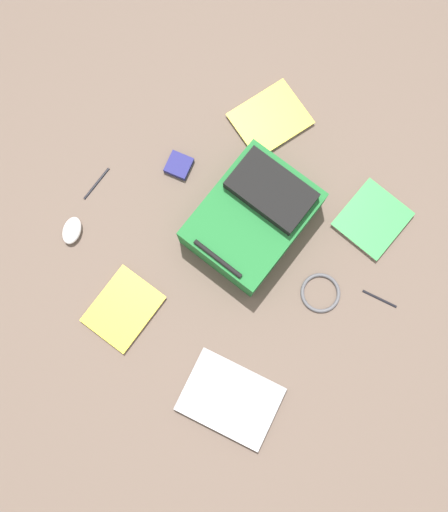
{
  "coord_description": "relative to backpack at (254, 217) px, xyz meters",
  "views": [
    {
      "loc": [
        -0.25,
        0.3,
        2.03
      ],
      "look_at": [
        -0.01,
        0.04,
        0.02
      ],
      "focal_mm": 39.32,
      "sensor_mm": 36.0,
      "label": 1
    }
  ],
  "objects": [
    {
      "name": "ground_plane",
      "position": [
        0.0,
        0.13,
        -0.09
      ],
      "size": [
        3.7,
        3.7,
        0.0
      ],
      "primitive_type": "plane",
      "color": "brown"
    },
    {
      "name": "backpack",
      "position": [
        0.0,
        0.0,
        0.0
      ],
      "size": [
        0.37,
        0.46,
        0.2
      ],
      "color": "#1E662D",
      "rests_on": "ground_plane"
    },
    {
      "name": "laptop",
      "position": [
        -0.37,
        0.53,
        -0.07
      ],
      "size": [
        0.38,
        0.32,
        0.03
      ],
      "color": "#929296",
      "rests_on": "ground_plane"
    },
    {
      "name": "book_comic",
      "position": [
        0.13,
        0.56,
        -0.08
      ],
      "size": [
        0.23,
        0.27,
        0.02
      ],
      "color": "silver",
      "rests_on": "ground_plane"
    },
    {
      "name": "book_manual",
      "position": [
        -0.32,
        -0.31,
        -0.08
      ],
      "size": [
        0.22,
        0.24,
        0.02
      ],
      "color": "silver",
      "rests_on": "ground_plane"
    },
    {
      "name": "book_blue",
      "position": [
        0.22,
        -0.34,
        -0.08
      ],
      "size": [
        0.27,
        0.31,
        0.02
      ],
      "color": "silver",
      "rests_on": "ground_plane"
    },
    {
      "name": "computer_mouse",
      "position": [
        0.47,
        0.48,
        -0.07
      ],
      "size": [
        0.11,
        0.12,
        0.04
      ],
      "primitive_type": "ellipsoid",
      "rotation": [
        0.0,
        0.0,
        0.51
      ],
      "color": "silver",
      "rests_on": "ground_plane"
    },
    {
      "name": "cable_coil",
      "position": [
        -0.36,
        0.03,
        -0.08
      ],
      "size": [
        0.15,
        0.15,
        0.01
      ],
      "primitive_type": "torus",
      "color": "#4C4C51",
      "rests_on": "ground_plane"
    },
    {
      "name": "pen_black",
      "position": [
        0.53,
        0.29,
        -0.08
      ],
      "size": [
        0.03,
        0.15,
        0.01
      ],
      "primitive_type": "cylinder",
      "rotation": [
        1.57,
        0.0,
        0.12
      ],
      "color": "black",
      "rests_on": "ground_plane"
    },
    {
      "name": "pen_blue",
      "position": [
        -0.53,
        -0.1,
        -0.08
      ],
      "size": [
        0.13,
        0.05,
        0.01
      ],
      "primitive_type": "cylinder",
      "rotation": [
        1.57,
        0.0,
        1.86
      ],
      "color": "black",
      "rests_on": "ground_plane"
    },
    {
      "name": "earbud_pouch",
      "position": [
        0.35,
        0.03,
        -0.07
      ],
      "size": [
        0.11,
        0.11,
        0.03
      ],
      "primitive_type": "cube",
      "rotation": [
        0.0,
        0.0,
        1.91
      ],
      "color": "navy",
      "rests_on": "ground_plane"
    }
  ]
}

